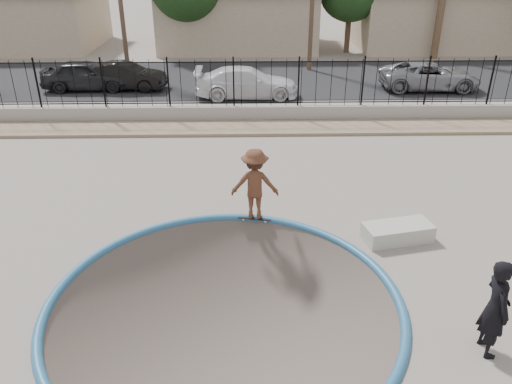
{
  "coord_description": "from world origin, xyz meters",
  "views": [
    {
      "loc": [
        0.44,
        -8.74,
        6.29
      ],
      "look_at": [
        0.68,
        2.0,
        0.94
      ],
      "focal_mm": 35.0,
      "sensor_mm": 36.0,
      "label": 1
    }
  ],
  "objects_px": {
    "concrete_ledge": "(397,232)",
    "car_a": "(87,75)",
    "videographer": "(496,308)",
    "car_b": "(125,76)",
    "car_c": "(247,82)",
    "car_d": "(430,76)",
    "skateboard": "(255,218)",
    "skater": "(255,188)"
  },
  "relations": [
    {
      "from": "skateboard",
      "to": "car_d",
      "type": "bearing_deg",
      "value": 67.5
    },
    {
      "from": "concrete_ledge",
      "to": "car_a",
      "type": "bearing_deg",
      "value": 128.84
    },
    {
      "from": "skateboard",
      "to": "car_c",
      "type": "xyz_separation_m",
      "value": [
        -0.13,
        11.23,
        0.65
      ]
    },
    {
      "from": "skater",
      "to": "car_b",
      "type": "relative_size",
      "value": 0.47
    },
    {
      "from": "videographer",
      "to": "car_d",
      "type": "height_order",
      "value": "videographer"
    },
    {
      "from": "videographer",
      "to": "car_a",
      "type": "relative_size",
      "value": 0.44
    },
    {
      "from": "car_d",
      "to": "videographer",
      "type": "bearing_deg",
      "value": 166.34
    },
    {
      "from": "videographer",
      "to": "concrete_ledge",
      "type": "distance_m",
      "value": 3.71
    },
    {
      "from": "skateboard",
      "to": "concrete_ledge",
      "type": "distance_m",
      "value": 3.5
    },
    {
      "from": "concrete_ledge",
      "to": "car_d",
      "type": "distance_m",
      "value": 14.41
    },
    {
      "from": "concrete_ledge",
      "to": "car_c",
      "type": "relative_size",
      "value": 0.35
    },
    {
      "from": "car_a",
      "to": "car_b",
      "type": "bearing_deg",
      "value": -91.15
    },
    {
      "from": "skateboard",
      "to": "concrete_ledge",
      "type": "height_order",
      "value": "concrete_ledge"
    },
    {
      "from": "car_b",
      "to": "car_c",
      "type": "bearing_deg",
      "value": -98.52
    },
    {
      "from": "car_c",
      "to": "car_a",
      "type": "bearing_deg",
      "value": 78.06
    },
    {
      "from": "car_a",
      "to": "car_b",
      "type": "height_order",
      "value": "car_a"
    },
    {
      "from": "car_c",
      "to": "videographer",
      "type": "bearing_deg",
      "value": -166.73
    },
    {
      "from": "videographer",
      "to": "skateboard",
      "type": "bearing_deg",
      "value": 40.97
    },
    {
      "from": "videographer",
      "to": "car_c",
      "type": "bearing_deg",
      "value": 15.16
    },
    {
      "from": "skateboard",
      "to": "car_b",
      "type": "distance_m",
      "value": 14.03
    },
    {
      "from": "videographer",
      "to": "car_b",
      "type": "distance_m",
      "value": 19.91
    },
    {
      "from": "videographer",
      "to": "car_c",
      "type": "relative_size",
      "value": 0.39
    },
    {
      "from": "concrete_ledge",
      "to": "car_b",
      "type": "distance_m",
      "value": 16.57
    },
    {
      "from": "skateboard",
      "to": "car_c",
      "type": "relative_size",
      "value": 0.19
    },
    {
      "from": "car_a",
      "to": "car_b",
      "type": "relative_size",
      "value": 1.06
    },
    {
      "from": "skateboard",
      "to": "skater",
      "type": "bearing_deg",
      "value": 88.05
    },
    {
      "from": "skateboard",
      "to": "car_c",
      "type": "bearing_deg",
      "value": 102.75
    },
    {
      "from": "car_b",
      "to": "car_d",
      "type": "relative_size",
      "value": 0.83
    },
    {
      "from": "car_b",
      "to": "car_d",
      "type": "xyz_separation_m",
      "value": [
        14.48,
        -0.29,
        0.01
      ]
    },
    {
      "from": "skateboard",
      "to": "videographer",
      "type": "xyz_separation_m",
      "value": [
        3.88,
        -4.63,
        0.85
      ]
    },
    {
      "from": "skater",
      "to": "car_c",
      "type": "relative_size",
      "value": 0.39
    },
    {
      "from": "car_a",
      "to": "car_c",
      "type": "height_order",
      "value": "car_a"
    },
    {
      "from": "skater",
      "to": "skateboard",
      "type": "height_order",
      "value": "skater"
    },
    {
      "from": "skateboard",
      "to": "car_b",
      "type": "bearing_deg",
      "value": 127.08
    },
    {
      "from": "videographer",
      "to": "car_c",
      "type": "height_order",
      "value": "videographer"
    },
    {
      "from": "car_a",
      "to": "videographer",
      "type": "bearing_deg",
      "value": -147.39
    },
    {
      "from": "skateboard",
      "to": "car_a",
      "type": "xyz_separation_m",
      "value": [
        -7.7,
        12.7,
        0.68
      ]
    },
    {
      "from": "car_c",
      "to": "concrete_ledge",
      "type": "bearing_deg",
      "value": -165.09
    },
    {
      "from": "car_c",
      "to": "car_d",
      "type": "xyz_separation_m",
      "value": [
        8.69,
        1.18,
        -0.02
      ]
    },
    {
      "from": "skateboard",
      "to": "videographer",
      "type": "bearing_deg",
      "value": -37.91
    },
    {
      "from": "car_a",
      "to": "car_c",
      "type": "bearing_deg",
      "value": -102.16
    },
    {
      "from": "concrete_ledge",
      "to": "car_b",
      "type": "height_order",
      "value": "car_b"
    }
  ]
}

